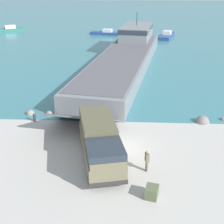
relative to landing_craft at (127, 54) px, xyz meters
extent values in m
plane|color=#B7B5AD|center=(-0.25, -27.41, -1.72)|extent=(240.00, 240.00, 0.00)
cube|color=teal|center=(-0.25, 67.85, -1.71)|extent=(240.00, 180.00, 0.01)
cube|color=gray|center=(-0.47, -2.83, -0.61)|extent=(13.34, 39.00, 2.21)
cube|color=#56565B|center=(-0.47, -2.83, 0.54)|extent=(12.52, 37.40, 0.08)
cube|color=gray|center=(1.70, 10.29, 1.79)|extent=(6.72, 11.41, 2.60)
cube|color=#28333D|center=(1.70, 10.29, 2.55)|extent=(6.88, 11.54, 0.78)
cylinder|color=#3F3F42|center=(1.70, 10.29, 4.29)|extent=(0.16, 0.16, 2.40)
cube|color=#56565B|center=(-3.94, -23.95, -0.51)|extent=(6.78, 5.47, 2.16)
cube|color=#6B664C|center=(-1.81, -29.07, -0.69)|extent=(4.30, 8.43, 1.24)
cube|color=#6B664C|center=(-1.22, -31.66, 0.42)|extent=(2.96, 3.21, 0.99)
cube|color=#28333D|center=(-1.22, -31.66, 0.67)|extent=(3.04, 3.25, 0.49)
cube|color=brown|center=(-2.12, -27.74, 0.57)|extent=(3.55, 5.54, 1.29)
cube|color=#2D2D2D|center=(-0.93, -32.92, -1.16)|extent=(2.60, 0.82, 0.32)
cylinder|color=black|center=(-0.21, -31.26, -1.10)|extent=(0.63, 1.29, 1.24)
cylinder|color=black|center=(-2.30, -31.75, -1.10)|extent=(0.63, 1.29, 1.24)
cylinder|color=black|center=(-1.20, -26.93, -1.10)|extent=(0.63, 1.29, 1.24)
cylinder|color=black|center=(-3.29, -27.41, -1.10)|extent=(0.63, 1.29, 1.24)
cylinder|color=black|center=(-1.45, -25.86, -1.10)|extent=(0.63, 1.29, 1.24)
cylinder|color=black|center=(-3.54, -26.34, -1.10)|extent=(0.63, 1.29, 1.24)
cylinder|color=#6B664C|center=(1.74, -30.61, -1.30)|extent=(0.14, 0.14, 0.82)
cylinder|color=#6B664C|center=(1.70, -30.44, -1.30)|extent=(0.14, 0.14, 0.82)
cube|color=#6B664C|center=(1.72, -30.53, -0.57)|extent=(0.33, 0.48, 0.65)
sphere|color=tan|center=(1.72, -30.53, -0.13)|extent=(0.22, 0.22, 0.22)
cube|color=navy|center=(-5.59, 28.58, -1.38)|extent=(7.65, 3.62, 0.67)
cube|color=silver|center=(-5.05, 28.46, -0.67)|extent=(2.47, 1.89, 0.74)
cube|color=#2D7060|center=(-31.59, 32.19, -1.34)|extent=(8.81, 6.63, 0.75)
cube|color=silver|center=(-31.02, 32.54, -0.55)|extent=(3.12, 2.77, 0.83)
cube|color=navy|center=(9.17, 25.23, -1.36)|extent=(4.75, 8.92, 0.71)
cube|color=silver|center=(9.34, 25.85, -0.61)|extent=(2.39, 2.95, 0.79)
cylinder|color=#333338|center=(-8.88, -22.47, -1.42)|extent=(0.27, 0.27, 0.59)
sphere|color=#333338|center=(-8.88, -22.47, -1.05)|extent=(0.31, 0.31, 0.31)
cube|color=#566042|center=(1.90, -33.50, -1.32)|extent=(0.99, 1.11, 0.78)
sphere|color=gray|center=(7.62, -21.83, -1.72)|extent=(1.32, 1.32, 1.32)
sphere|color=gray|center=(9.84, -21.18, -1.72)|extent=(0.61, 0.61, 0.61)
sphere|color=gray|center=(-7.80, -20.79, -1.72)|extent=(0.85, 0.85, 0.85)
sphere|color=gray|center=(-9.84, -20.75, -1.72)|extent=(0.90, 0.90, 0.90)
camera|label=1|loc=(0.20, -49.94, 11.34)|focal=50.00mm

